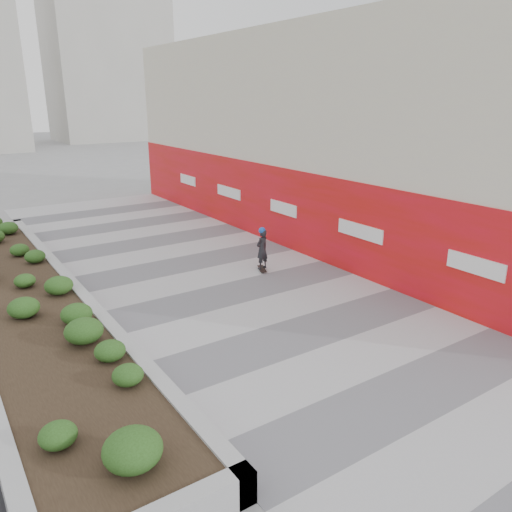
# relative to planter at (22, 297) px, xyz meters

# --- Properties ---
(ground) EXTENTS (160.00, 160.00, 0.00)m
(ground) POSITION_rel_planter_xyz_m (5.50, -7.00, -0.42)
(ground) COLOR gray
(ground) RESTS_ON ground
(walkway) EXTENTS (8.00, 36.00, 0.01)m
(walkway) POSITION_rel_planter_xyz_m (5.50, -4.00, -0.41)
(walkway) COLOR #A8A8AD
(walkway) RESTS_ON ground
(building) EXTENTS (6.04, 24.08, 8.00)m
(building) POSITION_rel_planter_xyz_m (12.48, 1.98, 3.56)
(building) COLOR beige
(building) RESTS_ON ground
(planter) EXTENTS (3.00, 18.00, 0.90)m
(planter) POSITION_rel_planter_xyz_m (0.00, 0.00, 0.00)
(planter) COLOR #9E9EA0
(planter) RESTS_ON ground
(distant_bldg_north_r) EXTENTS (14.00, 10.00, 24.00)m
(distant_bldg_north_r) POSITION_rel_planter_xyz_m (20.50, 53.00, 11.58)
(distant_bldg_north_r) COLOR #ADAAA3
(distant_bldg_north_r) RESTS_ON ground
(manhole_cover) EXTENTS (0.44, 0.44, 0.01)m
(manhole_cover) POSITION_rel_planter_xyz_m (6.00, -4.00, -0.42)
(manhole_cover) COLOR #595654
(manhole_cover) RESTS_ON ground
(skateboarder) EXTENTS (0.56, 0.74, 1.49)m
(skateboarder) POSITION_rel_planter_xyz_m (7.20, -0.85, 0.34)
(skateboarder) COLOR beige
(skateboarder) RESTS_ON ground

